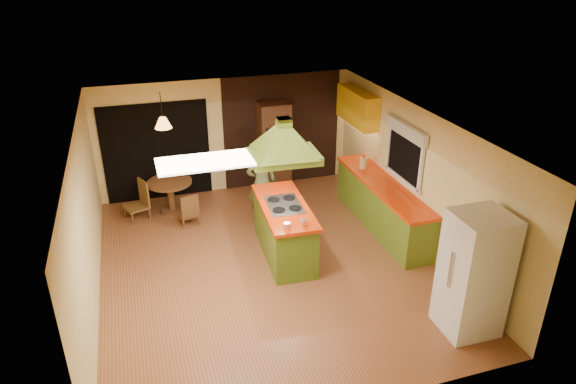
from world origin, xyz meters
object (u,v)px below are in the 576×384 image
object	(u,v)px
kitchen_island	(284,229)
wall_oven	(274,147)
canister_large	(363,163)
refrigerator	(474,274)
man	(262,183)
dining_table	(170,190)

from	to	relation	value
kitchen_island	wall_oven	world-z (taller)	wall_oven
kitchen_island	wall_oven	size ratio (longest dim) A/B	0.99
canister_large	refrigerator	bearing A→B (deg)	-91.97
wall_oven	canister_large	xyz separation A→B (m)	(1.42, -1.54, 0.04)
kitchen_island	man	size ratio (longest dim) A/B	1.22
dining_table	wall_oven	bearing A→B (deg)	11.13
refrigerator	canister_large	world-z (taller)	refrigerator
kitchen_island	man	bearing A→B (deg)	95.37
man	kitchen_island	bearing A→B (deg)	99.87
refrigerator	canister_large	distance (m)	3.83
dining_table	canister_large	world-z (taller)	canister_large
man	canister_large	size ratio (longest dim) A/B	7.12
refrigerator	wall_oven	bearing A→B (deg)	104.05
refrigerator	dining_table	world-z (taller)	refrigerator
dining_table	canister_large	distance (m)	3.94
kitchen_island	canister_large	size ratio (longest dim) A/B	8.71
kitchen_island	canister_large	bearing A→B (deg)	33.42
man	wall_oven	xyz separation A→B (m)	(0.65, 1.40, 0.19)
kitchen_island	wall_oven	distance (m)	2.83
man	dining_table	distance (m)	1.95
kitchen_island	canister_large	xyz separation A→B (m)	(2.02, 1.18, 0.55)
man	dining_table	bearing A→B (deg)	-21.68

